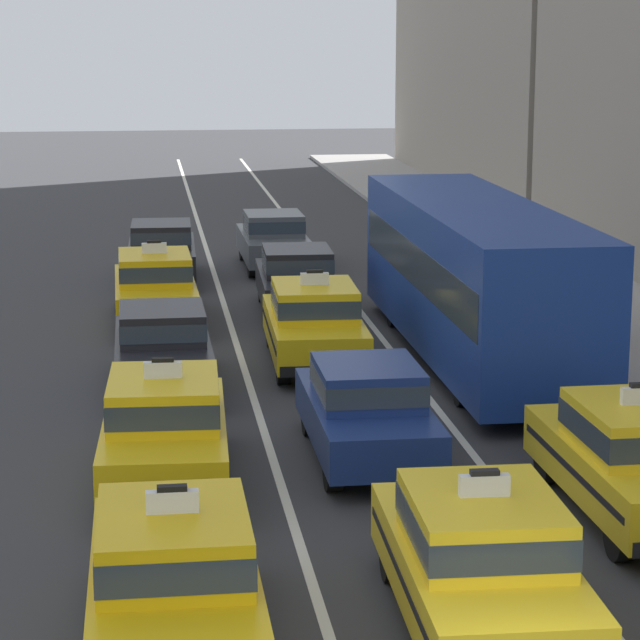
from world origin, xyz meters
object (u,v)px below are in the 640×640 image
at_px(sedan_left_fifth, 162,249).
at_px(sedan_center_fourth, 297,278).
at_px(taxi_left_fourth, 155,286).
at_px(taxi_center_nearest, 480,559).
at_px(sedan_center_fifth, 273,238).
at_px(pedestrian_mid_block, 606,297).
at_px(bus_right_third, 474,273).
at_px(sedan_center_second, 367,408).
at_px(taxi_center_third, 314,322).
at_px(taxi_left_nearest, 174,578).
at_px(taxi_left_second, 165,427).
at_px(sedan_left_third, 163,345).
at_px(taxi_right_second, 635,457).

bearing_deg(sedan_left_fifth, sedan_center_fourth, -56.67).
xyz_separation_m(taxi_left_fourth, taxi_center_nearest, (3.38, -16.92, 0.00)).
xyz_separation_m(sedan_center_fifth, pedestrian_mid_block, (6.18, -10.16, 0.14)).
bearing_deg(bus_right_third, sedan_left_fifth, 122.00).
relative_size(sedan_center_fifth, pedestrian_mid_block, 2.57).
height_order(sedan_center_second, pedestrian_mid_block, pedestrian_mid_block).
relative_size(taxi_left_fourth, pedestrian_mid_block, 2.73).
height_order(taxi_center_third, sedan_center_fourth, taxi_center_third).
relative_size(taxi_left_nearest, taxi_center_nearest, 0.99).
bearing_deg(taxi_left_second, sedan_center_fourth, 74.38).
distance_m(taxi_left_nearest, sedan_left_fifth, 22.48).
height_order(sedan_left_third, pedestrian_mid_block, pedestrian_mid_block).
relative_size(taxi_left_second, taxi_right_second, 1.01).
distance_m(sedan_left_third, bus_right_third, 6.56).
height_order(sedan_center_fifth, taxi_right_second, taxi_right_second).
bearing_deg(sedan_center_fourth, taxi_center_third, -92.64).
bearing_deg(taxi_left_second, sedan_center_second, 12.92).
bearing_deg(taxi_center_third, taxi_left_second, -114.09).
relative_size(sedan_center_second, taxi_right_second, 0.94).
relative_size(sedan_left_fifth, sedan_center_second, 1.01).
bearing_deg(sedan_left_fifth, taxi_left_nearest, -90.71).
relative_size(sedan_center_fourth, pedestrian_mid_block, 2.60).
distance_m(sedan_left_third, sedan_left_fifth, 11.29).
relative_size(taxi_left_second, pedestrian_mid_block, 2.75).
xyz_separation_m(taxi_center_nearest, bus_right_third, (3.00, 12.59, 0.94)).
height_order(taxi_left_second, pedestrian_mid_block, taxi_left_second).
distance_m(taxi_center_nearest, taxi_right_second, 4.52).
distance_m(taxi_center_nearest, sedan_center_second, 6.37).
bearing_deg(sedan_center_fifth, pedestrian_mid_block, -58.69).
bearing_deg(pedestrian_mid_block, taxi_center_third, -170.02).
xyz_separation_m(taxi_left_fourth, taxi_right_second, (6.41, -13.57, 0.00)).
bearing_deg(sedan_left_third, sedan_center_fourth, 63.36).
distance_m(taxi_left_fourth, sedan_center_second, 11.01).
bearing_deg(pedestrian_mid_block, taxi_left_second, -139.67).
height_order(sedan_center_fourth, sedan_center_fifth, same).
relative_size(taxi_left_nearest, taxi_right_second, 1.00).
xyz_separation_m(taxi_left_nearest, sedan_center_second, (3.18, 6.45, -0.03)).
distance_m(taxi_center_third, pedestrian_mid_block, 6.57).
height_order(taxi_center_third, sedan_center_fifth, taxi_center_third).
bearing_deg(taxi_center_third, pedestrian_mid_block, 9.98).
relative_size(sedan_left_third, sedan_center_second, 1.00).
height_order(sedan_left_third, taxi_right_second, taxi_right_second).
bearing_deg(sedan_center_second, sedan_left_third, 123.06).
xyz_separation_m(sedan_center_fourth, sedan_center_fifth, (0.05, 6.27, 0.00)).
height_order(taxi_left_second, taxi_center_third, same).
distance_m(taxi_center_nearest, sedan_center_fourth, 17.68).
height_order(bus_right_third, pedestrian_mid_block, bus_right_third).
height_order(sedan_center_second, bus_right_third, bus_right_third).
distance_m(taxi_left_second, sedan_center_fourth, 12.50).
xyz_separation_m(taxi_center_nearest, sedan_center_fourth, (-0.03, 17.68, -0.03)).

